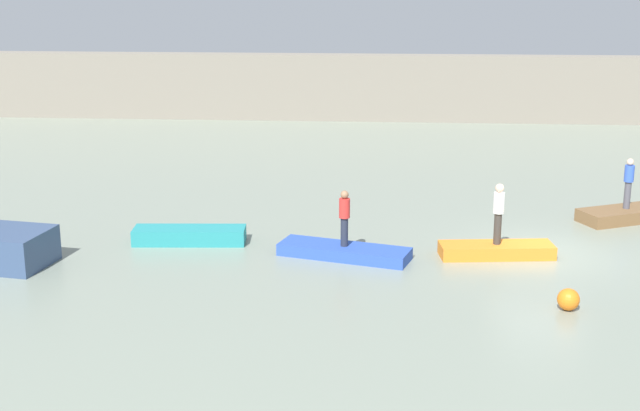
# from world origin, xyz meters

# --- Properties ---
(ground_plane) EXTENTS (120.00, 120.00, 0.00)m
(ground_plane) POSITION_xyz_m (0.00, 0.00, 0.00)
(ground_plane) COLOR gray
(embankment_wall) EXTENTS (80.00, 1.20, 3.63)m
(embankment_wall) POSITION_xyz_m (0.00, 23.63, 1.81)
(embankment_wall) COLOR gray
(embankment_wall) RESTS_ON ground_plane
(rowboat_teal) EXTENTS (3.52, 1.21, 0.49)m
(rowboat_teal) POSITION_xyz_m (-10.88, 0.27, 0.24)
(rowboat_teal) COLOR teal
(rowboat_teal) RESTS_ON ground_plane
(rowboat_blue) EXTENTS (4.05, 2.17, 0.35)m
(rowboat_blue) POSITION_xyz_m (-6.02, -0.79, 0.18)
(rowboat_blue) COLOR #2B4CAD
(rowboat_blue) RESTS_ON ground_plane
(rowboat_orange) EXTENTS (3.44, 1.39, 0.39)m
(rowboat_orange) POSITION_xyz_m (-1.52, -0.40, 0.20)
(rowboat_orange) COLOR orange
(rowboat_orange) RESTS_ON ground_plane
(rowboat_brown) EXTENTS (3.45, 2.49, 0.43)m
(rowboat_brown) POSITION_xyz_m (3.29, 3.84, 0.21)
(rowboat_brown) COLOR brown
(rowboat_brown) RESTS_ON ground_plane
(person_blue_shirt) EXTENTS (0.32, 0.32, 1.72)m
(person_blue_shirt) POSITION_xyz_m (3.29, 3.84, 1.39)
(person_blue_shirt) COLOR #4C4C56
(person_blue_shirt) RESTS_ON rowboat_brown
(person_white_shirt) EXTENTS (0.32, 0.32, 1.83)m
(person_white_shirt) POSITION_xyz_m (-1.52, -0.40, 1.43)
(person_white_shirt) COLOR #38332D
(person_white_shirt) RESTS_ON rowboat_orange
(person_red_shirt) EXTENTS (0.32, 0.32, 1.68)m
(person_red_shirt) POSITION_xyz_m (-6.02, -0.79, 1.29)
(person_red_shirt) COLOR #232838
(person_red_shirt) RESTS_ON rowboat_blue
(mooring_buoy) EXTENTS (0.56, 0.56, 0.56)m
(mooring_buoy) POSITION_xyz_m (-0.23, -4.58, 0.28)
(mooring_buoy) COLOR orange
(mooring_buoy) RESTS_ON ground_plane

